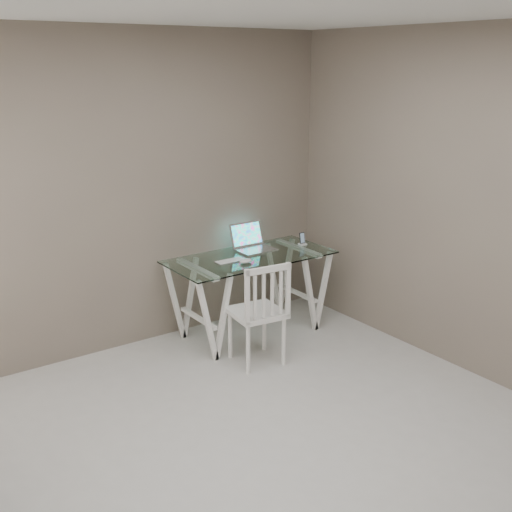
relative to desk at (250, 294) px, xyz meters
The scene contains 7 objects.
room 2.46m from the desk, 120.19° to the right, with size 4.50×4.52×2.71m.
desk is the anchor object (origin of this frame).
chair 0.65m from the desk, 117.26° to the right, with size 0.46×0.46×0.89m.
laptop 0.48m from the desk, 51.46° to the left, with size 0.34×0.31×0.24m.
keyboard 0.43m from the desk, behind, with size 0.27×0.12×0.01m, color silver.
mouse 0.43m from the desk, 136.20° to the right, with size 0.12×0.07×0.04m, color silver.
phone_dock 0.73m from the desk, ahead, with size 0.06×0.06×0.12m.
Camera 1 is at (-2.15, -2.69, 2.42)m, focal length 45.00 mm.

